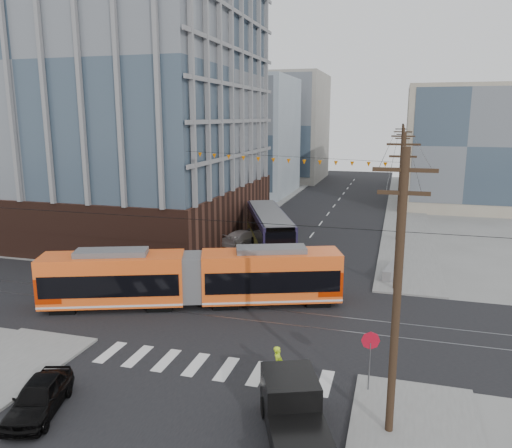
{
  "coord_description": "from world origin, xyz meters",
  "views": [
    {
      "loc": [
        8.3,
        -23.92,
        11.99
      ],
      "look_at": [
        -1.46,
        10.08,
        4.38
      ],
      "focal_mm": 35.0,
      "sensor_mm": 36.0,
      "label": 1
    }
  ],
  "objects_px": {
    "pickup_truck": "(297,423)",
    "black_sedan": "(39,397)",
    "streetcar": "(193,278)",
    "city_bus": "(269,230)"
  },
  "relations": [
    {
      "from": "black_sedan",
      "to": "pickup_truck",
      "type": "bearing_deg",
      "value": -12.24
    },
    {
      "from": "streetcar",
      "to": "pickup_truck",
      "type": "xyz_separation_m",
      "value": [
        9.3,
        -12.18,
        -0.84
      ]
    },
    {
      "from": "city_bus",
      "to": "black_sedan",
      "type": "height_order",
      "value": "city_bus"
    },
    {
      "from": "pickup_truck",
      "to": "black_sedan",
      "type": "relative_size",
      "value": 1.39
    },
    {
      "from": "city_bus",
      "to": "pickup_truck",
      "type": "xyz_separation_m",
      "value": [
        8.07,
        -27.02,
        -0.85
      ]
    },
    {
      "from": "streetcar",
      "to": "black_sedan",
      "type": "height_order",
      "value": "streetcar"
    },
    {
      "from": "streetcar",
      "to": "black_sedan",
      "type": "xyz_separation_m",
      "value": [
        -1.34,
        -12.96,
        -1.11
      ]
    },
    {
      "from": "black_sedan",
      "to": "city_bus",
      "type": "bearing_deg",
      "value": 68.28
    },
    {
      "from": "streetcar",
      "to": "city_bus",
      "type": "relative_size",
      "value": 1.46
    },
    {
      "from": "pickup_truck",
      "to": "black_sedan",
      "type": "xyz_separation_m",
      "value": [
        -10.64,
        -0.78,
        -0.27
      ]
    }
  ]
}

